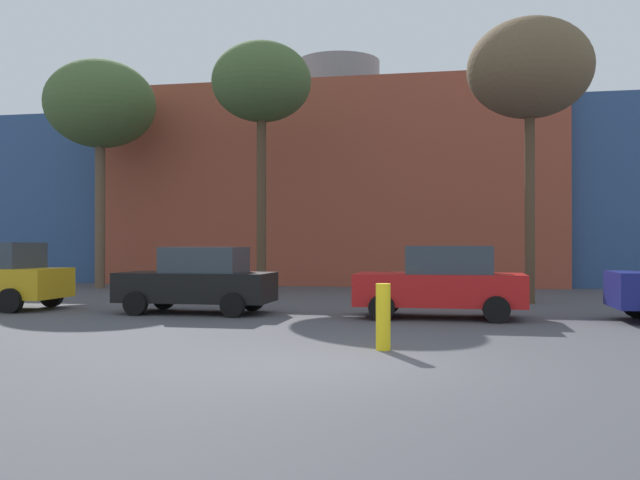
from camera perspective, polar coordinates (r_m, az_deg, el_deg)
ground_plane at (r=10.09m, az=1.76°, el=-10.17°), size 200.00×200.00×0.00m
building_backdrop at (r=33.65m, az=1.53°, el=3.77°), size 39.62×10.57×10.61m
parked_car_1 at (r=17.57m, az=-9.98°, el=-3.29°), size 3.82×1.88×1.66m
parked_car_2 at (r=16.42m, az=10.01°, el=-3.44°), size 3.90×1.91×1.69m
bare_tree_0 at (r=29.03m, az=-17.66°, el=10.53°), size 4.30×4.30×8.98m
bare_tree_1 at (r=25.31m, az=-4.85°, el=12.68°), size 3.55×3.55×8.94m
bare_tree_2 at (r=21.62m, az=16.89°, el=13.25°), size 3.61×3.61×8.30m
bollard_yellow_0 at (r=11.35m, az=5.23°, el=-6.32°), size 0.24×0.24×1.08m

